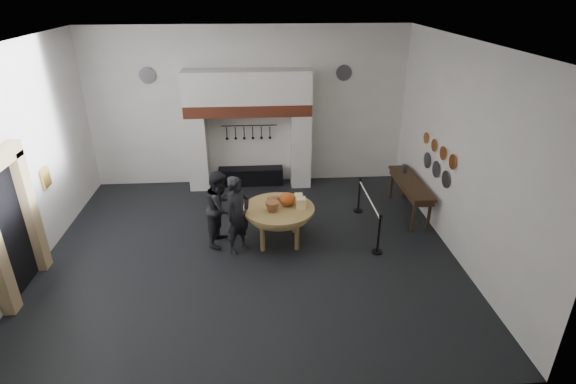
{
  "coord_description": "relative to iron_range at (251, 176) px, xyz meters",
  "views": [
    {
      "loc": [
        0.22,
        -8.64,
        5.51
      ],
      "look_at": [
        0.86,
        0.2,
        1.35
      ],
      "focal_mm": 28.0,
      "sensor_mm": 36.0,
      "label": 1
    }
  ],
  "objects": [
    {
      "name": "copper_pan_b",
      "position": [
        4.46,
        -2.97,
        1.7
      ],
      "size": [
        0.03,
        0.32,
        0.32
      ],
      "primitive_type": "cylinder",
      "rotation": [
        0.0,
        1.57,
        0.0
      ],
      "color": "#C6662D",
      "rests_on": "wall_right"
    },
    {
      "name": "wall_right",
      "position": [
        4.5,
        -3.72,
        2.0
      ],
      "size": [
        0.02,
        8.0,
        4.5
      ],
      "primitive_type": "cube",
      "color": "white",
      "rests_on": "floor"
    },
    {
      "name": "pewter_plate_right",
      "position": [
        4.46,
        -2.12,
        1.2
      ],
      "size": [
        0.03,
        0.4,
        0.4
      ],
      "primitive_type": "cylinder",
      "rotation": [
        0.0,
        1.57,
        0.0
      ],
      "color": "#4C4C51",
      "rests_on": "wall_right"
    },
    {
      "name": "side_table",
      "position": [
        4.1,
        -2.17,
        0.62
      ],
      "size": [
        0.55,
        2.2,
        0.06
      ],
      "primitive_type": "cube",
      "color": "#352613",
      "rests_on": "floor"
    },
    {
      "name": "pewter_plate_mid",
      "position": [
        4.46,
        -2.72,
        1.2
      ],
      "size": [
        0.03,
        0.4,
        0.4
      ],
      "primitive_type": "cylinder",
      "rotation": [
        0.0,
        1.57,
        0.0
      ],
      "color": "#4C4C51",
      "rests_on": "wall_right"
    },
    {
      "name": "cheese_block_small",
      "position": [
        1.14,
        -3.07,
        0.72
      ],
      "size": [
        0.18,
        0.18,
        0.2
      ],
      "primitive_type": "cube",
      "color": "#FCFD97",
      "rests_on": "work_table"
    },
    {
      "name": "pewter_plate_back_right",
      "position": [
        2.7,
        0.24,
        2.95
      ],
      "size": [
        0.44,
        0.03,
        0.44
      ],
      "primitive_type": "cylinder",
      "rotation": [
        1.57,
        0.0,
        0.0
      ],
      "color": "#4C4C51",
      "rests_on": "wall_back"
    },
    {
      "name": "pumpkin",
      "position": [
        0.86,
        -3.22,
        0.78
      ],
      "size": [
        0.36,
        0.36,
        0.31
      ],
      "primitive_type": "ellipsoid",
      "color": "#CA601C",
      "rests_on": "work_table"
    },
    {
      "name": "hearth_brick_band",
      "position": [
        0.0,
        -0.07,
        2.06
      ],
      "size": [
        3.5,
        0.72,
        0.32
      ],
      "primitive_type": "cube",
      "color": "#9E442B",
      "rests_on": "chimney_pier_left"
    },
    {
      "name": "wall_left",
      "position": [
        -4.5,
        -3.72,
        2.0
      ],
      "size": [
        0.02,
        8.0,
        4.5
      ],
      "primitive_type": "cube",
      "color": "white",
      "rests_on": "floor"
    },
    {
      "name": "bread_loaf",
      "position": [
        0.56,
        -2.97,
        0.69
      ],
      "size": [
        0.31,
        0.18,
        0.13
      ],
      "primitive_type": "ellipsoid",
      "color": "#9F6938",
      "rests_on": "work_table"
    },
    {
      "name": "wall_front",
      "position": [
        0.0,
        -7.72,
        2.0
      ],
      "size": [
        9.0,
        0.02,
        4.5
      ],
      "primitive_type": "cube",
      "color": "white",
      "rests_on": "floor"
    },
    {
      "name": "work_table",
      "position": [
        0.66,
        -3.32,
        0.59
      ],
      "size": [
        2.08,
        2.08,
        0.07
      ],
      "primitive_type": "cylinder",
      "rotation": [
        0.0,
        0.0,
        -0.34
      ],
      "color": "tan",
      "rests_on": "floor"
    },
    {
      "name": "iron_range",
      "position": [
        0.0,
        0.0,
        0.0
      ],
      "size": [
        1.9,
        0.45,
        0.5
      ],
      "primitive_type": "cube",
      "color": "black",
      "rests_on": "floor"
    },
    {
      "name": "wall_back",
      "position": [
        0.0,
        0.28,
        2.0
      ],
      "size": [
        9.0,
        0.02,
        4.5
      ],
      "primitive_type": "cube",
      "color": "white",
      "rests_on": "floor"
    },
    {
      "name": "wall_plaque",
      "position": [
        -4.45,
        -2.92,
        1.35
      ],
      "size": [
        0.05,
        0.34,
        0.44
      ],
      "primitive_type": "cube",
      "color": "gold",
      "rests_on": "wall_left"
    },
    {
      "name": "copper_pan_c",
      "position": [
        4.46,
        -2.42,
        1.7
      ],
      "size": [
        0.03,
        0.3,
        0.3
      ],
      "primitive_type": "cylinder",
      "rotation": [
        0.0,
        1.57,
        0.0
      ],
      "color": "#C6662D",
      "rests_on": "wall_right"
    },
    {
      "name": "barrier_post_far",
      "position": [
        2.83,
        -1.99,
        0.2
      ],
      "size": [
        0.05,
        0.05,
        0.9
      ],
      "primitive_type": "cylinder",
      "color": "black",
      "rests_on": "floor"
    },
    {
      "name": "utensil_rail",
      "position": [
        0.0,
        0.2,
        1.5
      ],
      "size": [
        1.6,
        0.02,
        0.02
      ],
      "primitive_type": "cylinder",
      "rotation": [
        0.0,
        1.57,
        0.0
      ],
      "color": "black",
      "rests_on": "wall_back"
    },
    {
      "name": "barrier_post_near",
      "position": [
        2.83,
        -3.99,
        0.2
      ],
      "size": [
        0.05,
        0.05,
        0.9
      ],
      "primitive_type": "cylinder",
      "color": "black",
      "rests_on": "floor"
    },
    {
      "name": "copper_pan_d",
      "position": [
        4.46,
        -1.87,
        1.7
      ],
      "size": [
        0.03,
        0.28,
        0.28
      ],
      "primitive_type": "cylinder",
      "rotation": [
        0.0,
        1.57,
        0.0
      ],
      "color": "#C6662D",
      "rests_on": "wall_right"
    },
    {
      "name": "floor",
      "position": [
        0.0,
        -3.72,
        -0.25
      ],
      "size": [
        9.0,
        8.0,
        0.02
      ],
      "primitive_type": "cube",
      "color": "black",
      "rests_on": "ground"
    },
    {
      "name": "door_recess",
      "position": [
        -4.47,
        -4.72,
        1.0
      ],
      "size": [
        0.04,
        1.1,
        2.5
      ],
      "primitive_type": "cube",
      "color": "black",
      "rests_on": "floor"
    },
    {
      "name": "chimney_pier_right",
      "position": [
        1.48,
        -0.07,
        0.82
      ],
      "size": [
        0.55,
        0.7,
        2.15
      ],
      "primitive_type": "cube",
      "color": "silver",
      "rests_on": "floor"
    },
    {
      "name": "pewter_jug",
      "position": [
        4.1,
        -1.57,
        0.76
      ],
      "size": [
        0.12,
        0.12,
        0.22
      ],
      "primitive_type": "cylinder",
      "color": "#4A494E",
      "rests_on": "side_table"
    },
    {
      "name": "chimney_pier_left",
      "position": [
        -1.48,
        -0.07,
        0.82
      ],
      "size": [
        0.55,
        0.7,
        2.15
      ],
      "primitive_type": "cube",
      "color": "silver",
      "rests_on": "floor"
    },
    {
      "name": "ceiling",
      "position": [
        0.0,
        -3.72,
        4.25
      ],
      "size": [
        9.0,
        8.0,
        0.02
      ],
      "primitive_type": "cube",
      "color": "silver",
      "rests_on": "wall_back"
    },
    {
      "name": "copper_pan_a",
      "position": [
        4.46,
        -3.52,
        1.7
      ],
      "size": [
        0.03,
        0.34,
        0.34
      ],
      "primitive_type": "cylinder",
      "rotation": [
        0.0,
        1.57,
        0.0
      ],
      "color": "#C6662D",
      "rests_on": "wall_right"
    },
    {
      "name": "visitor_near",
      "position": [
        -0.25,
        -3.65,
        0.65
      ],
      "size": [
        0.76,
        0.77,
        1.79
      ],
      "primitive_type": "imported",
      "rotation": [
        0.0,
        0.0,
        0.8
      ],
      "color": "black",
      "rests_on": "floor"
    },
    {
      "name": "door_jamb_far",
      "position": [
        -4.38,
        -4.02,
        1.05
      ],
      "size": [
        0.22,
        0.3,
        2.6
      ],
      "primitive_type": "cube",
      "color": "tan",
      "rests_on": "floor"
    },
    {
      "name": "pewter_plate_left",
      "position": [
        4.46,
        -3.32,
        1.2
      ],
      "size": [
        0.03,
        0.4,
        0.4
      ],
      "primitive_type": "cylinder",
      "rotation": [
        0.0,
        1.57,
        0.0
      ],
      "color": "#4C4C51",
      "rests_on": "wall_right"
    },
    {
      "name": "wicker_basket",
      "position": [
        0.51,
        -3.47,
        0.73
      ],
      "size": [
        0.41,
        0.41,
        0.22
      ],
      "primitive_type": "cone",
      "rotation": [
        3.14,
        0.0,
        -0.34
      ],
      "color": "#A5643C",
      "rests_on": "work_table"
    },
    {
      "name": "chimney_hood",
      "position": [
        0.0,
        -0.07,
        2.67
      ],
      "size": [
        3.5,
        0.7,
        0.9
      ],
      "primitive_type": "cube",
      "color": "silver",
      "rests_on": "hearth_brick_band"
    },
    {
      "name": "cheese_block_big",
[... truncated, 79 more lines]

